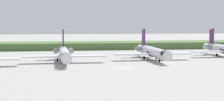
{
  "coord_description": "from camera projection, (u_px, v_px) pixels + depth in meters",
  "views": [
    {
      "loc": [
        -17.27,
        -89.89,
        10.98
      ],
      "look_at": [
        0.0,
        17.71,
        3.0
      ],
      "focal_mm": 60.72,
      "sensor_mm": 36.0,
      "label": 1
    }
  ],
  "objects": [
    {
      "name": "grass_berm",
      "position": [
        93.0,
        45.0,
        160.6
      ],
      "size": [
        320.0,
        20.0,
        2.83
      ],
      "primitive_type": "cube",
      "color": "#4C6B38",
      "rests_on": "ground"
    },
    {
      "name": "ground_plane",
      "position": [
        106.0,
        57.0,
        121.59
      ],
      "size": [
        500.0,
        500.0,
        0.0
      ],
      "primitive_type": "plane",
      "color": "#9E9B96"
    },
    {
      "name": "regional_jet_third",
      "position": [
        64.0,
        53.0,
        104.82
      ],
      "size": [
        22.81,
        31.0,
        9.0
      ],
      "color": "silver",
      "rests_on": "ground"
    },
    {
      "name": "regional_jet_fourth",
      "position": [
        152.0,
        51.0,
        112.92
      ],
      "size": [
        22.81,
        31.0,
        9.0
      ],
      "color": "silver",
      "rests_on": "ground"
    }
  ]
}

